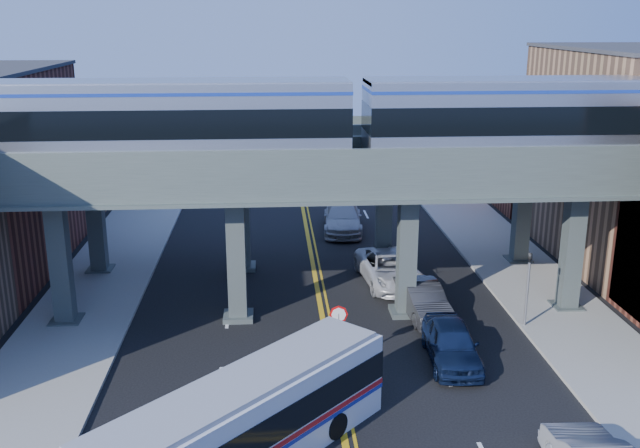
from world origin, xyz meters
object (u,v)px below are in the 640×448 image
object	(u,v)px
transit_train	(155,120)
car_lane_c	(389,269)
stop_sign	(339,326)
car_lane_d	(343,218)
transit_bus	(243,426)
traffic_signal	(528,281)
car_lane_a	(452,343)
car_lane_b	(423,300)

from	to	relation	value
transit_train	car_lane_c	distance (m)	14.77
stop_sign	car_lane_d	distance (m)	19.24
transit_bus	transit_train	bearing A→B (deg)	63.23
stop_sign	transit_bus	world-z (taller)	transit_bus
traffic_signal	car_lane_a	xyz separation A→B (m)	(-4.20, -3.04, -1.46)
transit_train	stop_sign	distance (m)	11.95
stop_sign	car_lane_a	world-z (taller)	stop_sign
transit_bus	car_lane_c	world-z (taller)	transit_bus
transit_train	stop_sign	bearing A→B (deg)	-33.23
transit_train	car_lane_c	bearing A→B (deg)	20.06
car_lane_a	car_lane_c	world-z (taller)	car_lane_a
car_lane_d	traffic_signal	bearing A→B (deg)	-62.60
car_lane_a	car_lane_d	size ratio (longest dim) A/B	0.81
traffic_signal	transit_bus	size ratio (longest dim) A/B	0.41
transit_train	car_lane_b	world-z (taller)	transit_train
transit_bus	car_lane_d	size ratio (longest dim) A/B	1.62
transit_train	traffic_signal	size ratio (longest dim) A/B	12.82
transit_train	car_lane_c	xyz separation A→B (m)	(11.24, 4.11, -8.65)
traffic_signal	car_lane_b	xyz separation A→B (m)	(-4.39, 1.75, -1.49)
stop_sign	traffic_signal	world-z (taller)	traffic_signal
stop_sign	car_lane_c	xyz separation A→B (m)	(3.61, 9.11, -0.92)
transit_bus	car_lane_b	bearing A→B (deg)	9.14
transit_train	car_lane_a	size ratio (longest dim) A/B	10.62
stop_sign	traffic_signal	size ratio (longest dim) A/B	0.64
car_lane_a	car_lane_b	size ratio (longest dim) A/B	1.01
stop_sign	car_lane_c	distance (m)	9.84
transit_bus	car_lane_a	bearing A→B (deg)	-6.72
traffic_signal	car_lane_d	distance (m)	17.54
car_lane_b	car_lane_d	distance (m)	14.56
car_lane_c	transit_bus	bearing A→B (deg)	-120.44
car_lane_b	car_lane_a	bearing A→B (deg)	-93.45
stop_sign	transit_bus	xyz separation A→B (m)	(-3.64, -6.75, -0.25)
transit_bus	car_lane_a	xyz separation A→B (m)	(8.33, 6.71, -0.67)
transit_train	traffic_signal	distance (m)	18.14
traffic_signal	transit_bus	world-z (taller)	traffic_signal
car_lane_a	transit_bus	bearing A→B (deg)	-138.31
traffic_signal	stop_sign	bearing A→B (deg)	-161.37
traffic_signal	car_lane_c	size ratio (longest dim) A/B	0.68
car_lane_c	car_lane_d	size ratio (longest dim) A/B	0.98
car_lane_d	car_lane_b	bearing A→B (deg)	-75.96
traffic_signal	car_lane_d	size ratio (longest dim) A/B	0.67
stop_sign	car_lane_a	size ratio (longest dim) A/B	0.53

